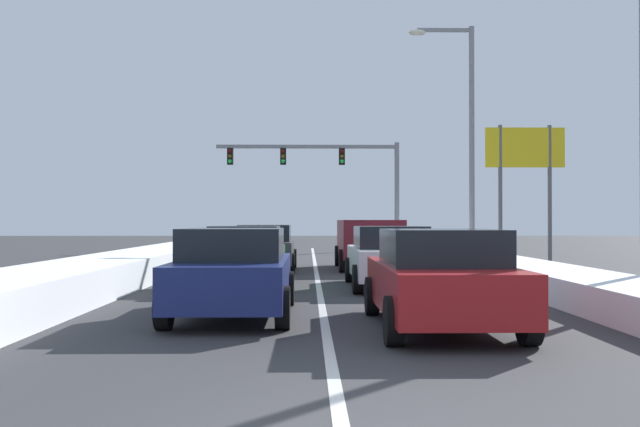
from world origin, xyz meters
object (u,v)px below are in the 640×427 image
object	(u,v)px
street_lamp_right_mid	(464,123)
sedan_charcoal_center_lane_third	(265,248)
sedan_white_right_lane_second	(390,257)
roadside_sign_right	(525,162)
sedan_red_right_lane_nearest	(440,278)
sedan_navy_center_lane_nearest	(234,272)
sedan_green_center_lane_second	(246,256)
traffic_light_gantry	(333,168)
suv_maroon_right_lane_third	(368,239)
street_lamp_right_near	(627,62)

from	to	relation	value
street_lamp_right_mid	sedan_charcoal_center_lane_third	bearing A→B (deg)	-146.50
sedan_charcoal_center_lane_third	street_lamp_right_mid	distance (m)	10.40
sedan_white_right_lane_second	sedan_charcoal_center_lane_third	bearing A→B (deg)	119.63
sedan_white_right_lane_second	roadside_sign_right	size ratio (longest dim) A/B	0.82
sedan_red_right_lane_nearest	sedan_navy_center_lane_nearest	xyz separation A→B (m)	(-3.28, 1.44, 0.00)
sedan_green_center_lane_second	sedan_white_right_lane_second	bearing A→B (deg)	-6.64
sedan_navy_center_lane_nearest	sedan_charcoal_center_lane_third	xyz separation A→B (m)	(-0.13, 11.20, 0.00)
sedan_green_center_lane_second	street_lamp_right_mid	size ratio (longest dim) A/B	0.47
sedan_navy_center_lane_nearest	sedan_red_right_lane_nearest	bearing A→B (deg)	-23.75
traffic_light_gantry	sedan_charcoal_center_lane_third	bearing A→B (deg)	-99.13
sedan_white_right_lane_second	roadside_sign_right	bearing A→B (deg)	58.57
sedan_charcoal_center_lane_third	traffic_light_gantry	distance (m)	18.38
sedan_white_right_lane_second	sedan_green_center_lane_second	bearing A→B (deg)	173.36
traffic_light_gantry	sedan_red_right_lane_nearest	bearing A→B (deg)	-88.94
suv_maroon_right_lane_third	sedan_white_right_lane_second	bearing A→B (deg)	-90.55
sedan_navy_center_lane_nearest	street_lamp_right_mid	distance (m)	18.58
sedan_white_right_lane_second	traffic_light_gantry	distance (m)	24.04
sedan_red_right_lane_nearest	sedan_white_right_lane_second	xyz separation A→B (m)	(-0.00, 6.65, 0.00)
street_lamp_right_near	roadside_sign_right	world-z (taller)	street_lamp_right_near
sedan_green_center_lane_second	street_lamp_right_near	distance (m)	9.67
sedan_green_center_lane_second	sedan_charcoal_center_lane_third	world-z (taller)	same
sedan_red_right_lane_nearest	sedan_green_center_lane_second	distance (m)	7.91
sedan_green_center_lane_second	suv_maroon_right_lane_third	bearing A→B (deg)	60.58
street_lamp_right_near	street_lamp_right_mid	xyz separation A→B (m)	(-0.09, 14.45, 0.77)
sedan_green_center_lane_second	street_lamp_right_mid	bearing A→B (deg)	53.68
sedan_white_right_lane_second	street_lamp_right_near	distance (m)	6.84
sedan_charcoal_center_lane_third	street_lamp_right_mid	world-z (taller)	street_lamp_right_mid
sedan_white_right_lane_second	roadside_sign_right	xyz separation A→B (m)	(6.73, 11.02, 3.25)
suv_maroon_right_lane_third	sedan_green_center_lane_second	xyz separation A→B (m)	(-3.62, -6.42, -0.25)
traffic_light_gantry	roadside_sign_right	world-z (taller)	traffic_light_gantry
street_lamp_right_near	sedan_white_right_lane_second	bearing A→B (deg)	142.28
sedan_white_right_lane_second	sedan_navy_center_lane_nearest	world-z (taller)	same
street_lamp_right_mid	roadside_sign_right	world-z (taller)	street_lamp_right_mid
suv_maroon_right_lane_third	roadside_sign_right	world-z (taller)	roadside_sign_right
sedan_green_center_lane_second	sedan_charcoal_center_lane_third	bearing A→B (deg)	88.47
roadside_sign_right	traffic_light_gantry	bearing A→B (deg)	119.89
sedan_charcoal_center_lane_third	street_lamp_right_near	distance (m)	12.82
sedan_navy_center_lane_nearest	roadside_sign_right	distance (m)	19.34
street_lamp_right_near	sedan_charcoal_center_lane_third	bearing A→B (deg)	129.69
traffic_light_gantry	street_lamp_right_near	xyz separation A→B (m)	(4.92, -27.08, 0.09)
street_lamp_right_near	street_lamp_right_mid	size ratio (longest dim) A/B	0.85
sedan_charcoal_center_lane_third	roadside_sign_right	xyz separation A→B (m)	(10.14, 5.03, 3.25)
sedan_red_right_lane_nearest	traffic_light_gantry	distance (m)	30.62
sedan_red_right_lane_nearest	street_lamp_right_near	bearing A→B (deg)	36.86
street_lamp_right_near	roadside_sign_right	xyz separation A→B (m)	(2.37, 14.40, -0.79)
suv_maroon_right_lane_third	sedan_charcoal_center_lane_third	distance (m)	3.58
sedan_white_right_lane_second	street_lamp_right_mid	xyz separation A→B (m)	(4.28, 11.07, 4.82)
traffic_light_gantry	roadside_sign_right	size ratio (longest dim) A/B	1.93
sedan_green_center_lane_second	sedan_charcoal_center_lane_third	xyz separation A→B (m)	(0.15, 5.57, 0.00)
sedan_green_center_lane_second	street_lamp_right_mid	xyz separation A→B (m)	(7.84, 10.66, 4.82)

